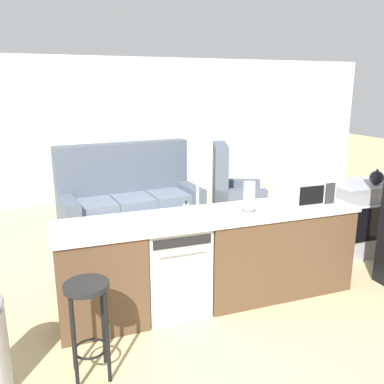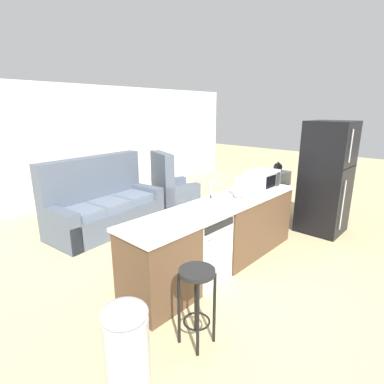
% 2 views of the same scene
% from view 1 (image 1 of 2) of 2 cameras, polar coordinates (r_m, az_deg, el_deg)
% --- Properties ---
extents(ground_plane, '(24.00, 24.00, 0.00)m').
position_cam_1_polar(ground_plane, '(4.16, 0.75, -15.22)').
color(ground_plane, tan).
extents(wall_back, '(10.00, 0.06, 2.60)m').
position_cam_1_polar(wall_back, '(7.78, -8.29, 8.71)').
color(wall_back, silver).
rests_on(wall_back, ground_plane).
extents(kitchen_counter, '(2.94, 0.66, 0.90)m').
position_cam_1_polar(kitchen_counter, '(4.05, 3.98, -9.45)').
color(kitchen_counter, brown).
rests_on(kitchen_counter, ground_plane).
extents(dishwasher, '(0.58, 0.61, 0.84)m').
position_cam_1_polar(dishwasher, '(3.89, -2.72, -10.45)').
color(dishwasher, silver).
rests_on(dishwasher, ground_plane).
extents(stove_range, '(0.76, 0.68, 0.90)m').
position_cam_1_polar(stove_range, '(5.59, 21.80, -3.33)').
color(stove_range, '#B7B7BC').
rests_on(stove_range, ground_plane).
extents(microwave, '(0.50, 0.37, 0.28)m').
position_cam_1_polar(microwave, '(4.30, 15.52, 0.20)').
color(microwave, '#B7B7BC').
rests_on(microwave, kitchen_counter).
extents(sink_faucet, '(0.07, 0.18, 0.30)m').
position_cam_1_polar(sink_faucet, '(3.81, 0.89, -1.21)').
color(sink_faucet, silver).
rests_on(sink_faucet, kitchen_counter).
extents(paper_towel_roll, '(0.14, 0.14, 0.28)m').
position_cam_1_polar(paper_towel_roll, '(3.95, 8.02, -0.65)').
color(paper_towel_roll, '#4C4C51').
rests_on(paper_towel_roll, kitchen_counter).
extents(soap_bottle, '(0.06, 0.06, 0.18)m').
position_cam_1_polar(soap_bottle, '(3.67, -0.84, -2.77)').
color(soap_bottle, silver).
rests_on(soap_bottle, kitchen_counter).
extents(kettle, '(0.21, 0.17, 0.19)m').
position_cam_1_polar(kettle, '(5.48, 24.50, 1.86)').
color(kettle, black).
rests_on(kettle, stove_range).
extents(bar_stool, '(0.32, 0.32, 0.74)m').
position_cam_1_polar(bar_stool, '(3.08, -14.40, -15.73)').
color(bar_stool, black).
rests_on(bar_stool, ground_plane).
extents(couch, '(2.09, 1.12, 1.27)m').
position_cam_1_polar(couch, '(6.08, -8.79, -1.61)').
color(couch, '#515B6B').
rests_on(couch, ground_plane).
extents(armchair, '(1.04, 1.07, 1.20)m').
position_cam_1_polar(armchair, '(6.61, 5.64, -0.59)').
color(armchair, '#515B6B').
rests_on(armchair, ground_plane).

